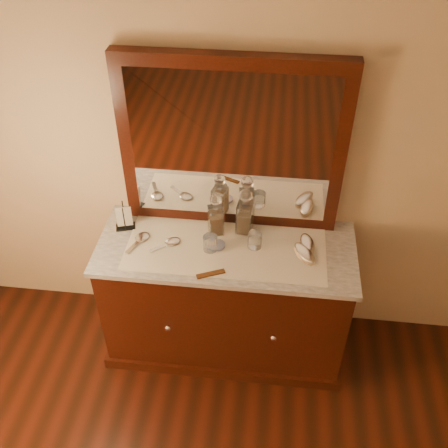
{
  "coord_description": "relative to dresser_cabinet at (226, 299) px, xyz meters",
  "views": [
    {
      "loc": [
        0.23,
        -0.11,
        2.78
      ],
      "look_at": [
        0.0,
        1.85,
        1.1
      ],
      "focal_mm": 40.9,
      "sensor_mm": 36.0,
      "label": 1
    }
  ],
  "objects": [
    {
      "name": "dresser_cabinet",
      "position": [
        0.0,
        0.0,
        0.0
      ],
      "size": [
        1.4,
        0.55,
        0.82
      ],
      "primitive_type": "cube",
      "color": "black",
      "rests_on": "floor"
    },
    {
      "name": "dresser_plinth",
      "position": [
        0.0,
        0.0,
        -0.37
      ],
      "size": [
        1.46,
        0.59,
        0.08
      ],
      "primitive_type": "cube",
      "color": "black",
      "rests_on": "floor"
    },
    {
      "name": "knob_left",
      "position": [
        -0.3,
        -0.28,
        0.04
      ],
      "size": [
        0.04,
        0.04,
        0.04
      ],
      "primitive_type": "sphere",
      "color": "silver",
      "rests_on": "dresser_cabinet"
    },
    {
      "name": "knob_right",
      "position": [
        0.3,
        -0.28,
        0.04
      ],
      "size": [
        0.04,
        0.04,
        0.04
      ],
      "primitive_type": "sphere",
      "color": "silver",
      "rests_on": "dresser_cabinet"
    },
    {
      "name": "marble_top",
      "position": [
        0.0,
        0.0,
        0.42
      ],
      "size": [
        1.44,
        0.59,
        0.03
      ],
      "primitive_type": "cube",
      "color": "silver",
      "rests_on": "dresser_cabinet"
    },
    {
      "name": "mirror_frame",
      "position": [
        0.0,
        0.25,
        0.94
      ],
      "size": [
        1.2,
        0.08,
        1.0
      ],
      "primitive_type": "cube",
      "color": "black",
      "rests_on": "marble_top"
    },
    {
      "name": "mirror_glass",
      "position": [
        0.0,
        0.21,
        0.94
      ],
      "size": [
        1.06,
        0.01,
        0.86
      ],
      "primitive_type": "cube",
      "color": "white",
      "rests_on": "marble_top"
    },
    {
      "name": "lace_runner",
      "position": [
        0.0,
        -0.02,
        0.44
      ],
      "size": [
        1.1,
        0.45,
        0.0
      ],
      "primitive_type": "cube",
      "color": "white",
      "rests_on": "marble_top"
    },
    {
      "name": "pin_dish",
      "position": [
        -0.05,
        -0.0,
        0.45
      ],
      "size": [
        0.09,
        0.09,
        0.02
      ],
      "primitive_type": "cylinder",
      "rotation": [
        0.0,
        0.0,
        -0.03
      ],
      "color": "silver",
      "rests_on": "lace_runner"
    },
    {
      "name": "comb",
      "position": [
        -0.06,
        -0.22,
        0.45
      ],
      "size": [
        0.15,
        0.09,
        0.01
      ],
      "primitive_type": "cube",
      "rotation": [
        0.0,
        0.0,
        0.42
      ],
      "color": "brown",
      "rests_on": "lace_runner"
    },
    {
      "name": "napkin_rack",
      "position": [
        -0.6,
        0.1,
        0.51
      ],
      "size": [
        0.12,
        0.1,
        0.17
      ],
      "color": "black",
      "rests_on": "marble_top"
    },
    {
      "name": "decanter_left",
      "position": [
        -0.07,
        0.11,
        0.55
      ],
      "size": [
        0.1,
        0.1,
        0.27
      ],
      "color": "#8E5614",
      "rests_on": "lace_runner"
    },
    {
      "name": "decanter_right",
      "position": [
        0.09,
        0.14,
        0.56
      ],
      "size": [
        0.1,
        0.1,
        0.29
      ],
      "color": "#8E5614",
      "rests_on": "lace_runner"
    },
    {
      "name": "brush_near",
      "position": [
        0.43,
        -0.04,
        0.47
      ],
      "size": [
        0.15,
        0.19,
        0.05
      ],
      "color": "tan",
      "rests_on": "lace_runner"
    },
    {
      "name": "brush_far",
      "position": [
        0.44,
        0.04,
        0.47
      ],
      "size": [
        0.1,
        0.18,
        0.05
      ],
      "color": "tan",
      "rests_on": "lace_runner"
    },
    {
      "name": "hand_mirror_outer",
      "position": [
        -0.48,
        -0.01,
        0.45
      ],
      "size": [
        0.12,
        0.2,
        0.02
      ],
      "color": "silver",
      "rests_on": "lace_runner"
    },
    {
      "name": "hand_mirror_inner",
      "position": [
        -0.31,
        -0.02,
        0.45
      ],
      "size": [
        0.17,
        0.16,
        0.02
      ],
      "color": "silver",
      "rests_on": "lace_runner"
    },
    {
      "name": "tumblers",
      "position": [
        0.04,
        -0.01,
        0.49
      ],
      "size": [
        0.32,
        0.13,
        0.09
      ],
      "color": "white",
      "rests_on": "lace_runner"
    }
  ]
}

